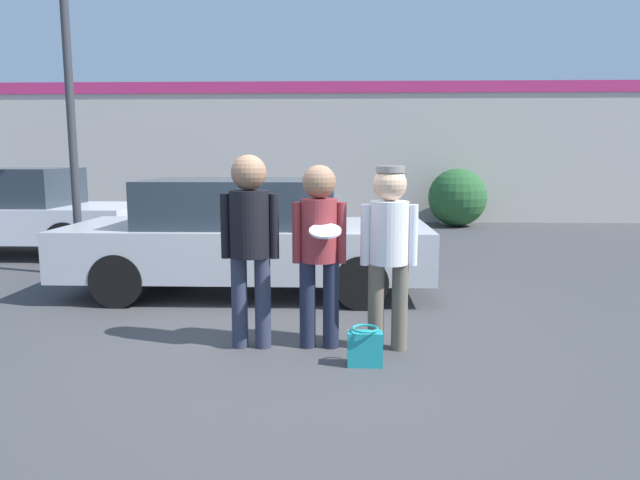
% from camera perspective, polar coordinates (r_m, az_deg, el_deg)
% --- Properties ---
extents(ground_plane, '(56.00, 56.00, 0.00)m').
position_cam_1_polar(ground_plane, '(5.52, -3.56, -10.54)').
color(ground_plane, '#3F3F42').
extents(storefront_building, '(24.00, 0.22, 3.75)m').
position_cam_1_polar(storefront_building, '(15.61, 0.07, 8.82)').
color(storefront_building, beige).
rests_on(storefront_building, ground).
extents(person_left, '(0.54, 0.37, 1.80)m').
position_cam_1_polar(person_left, '(5.28, -7.03, 0.76)').
color(person_left, '#2D3347').
rests_on(person_left, ground).
extents(person_middle_with_frisbee, '(0.50, 0.55, 1.71)m').
position_cam_1_polar(person_middle_with_frisbee, '(5.25, -0.07, -0.05)').
color(person_middle_with_frisbee, '#1E2338').
rests_on(person_middle_with_frisbee, ground).
extents(person_right, '(0.52, 0.35, 1.70)m').
position_cam_1_polar(person_right, '(5.23, 6.91, -0.05)').
color(person_right, '#665B4C').
rests_on(person_right, ground).
extents(parked_car_near, '(4.68, 1.89, 1.49)m').
position_cam_1_polar(parked_car_near, '(7.58, -7.30, 0.42)').
color(parked_car_near, '#B7BABF').
rests_on(parked_car_near, ground).
extents(parked_car_far, '(4.78, 1.91, 1.57)m').
position_cam_1_polar(parked_car_far, '(11.88, -28.91, 2.51)').
color(parked_car_far, silver).
rests_on(parked_car_far, ground).
extents(street_lamp, '(1.22, 0.35, 5.17)m').
position_cam_1_polar(street_lamp, '(9.24, -22.64, 16.59)').
color(street_lamp, '#38383D').
rests_on(street_lamp, ground).
extents(shrub, '(1.48, 1.48, 1.48)m').
position_cam_1_polar(shrub, '(15.02, 13.57, 4.16)').
color(shrub, '#285B2D').
rests_on(shrub, ground).
extents(handbag, '(0.30, 0.23, 0.34)m').
position_cam_1_polar(handbag, '(4.99, 4.51, -10.64)').
color(handbag, teal).
rests_on(handbag, ground).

